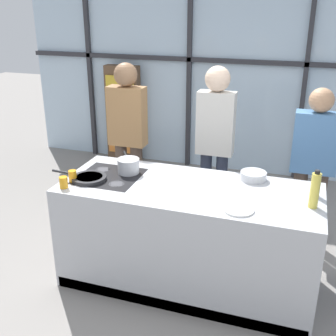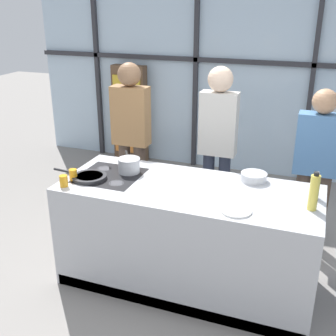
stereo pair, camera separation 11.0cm
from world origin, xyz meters
name	(u,v)px [view 2 (the right image)]	position (x,y,z in m)	size (l,w,h in m)	color
ground_plane	(187,280)	(0.00, 0.00, 0.00)	(18.00, 18.00, 0.00)	gray
back_window_wall	(252,72)	(0.00, 2.74, 1.40)	(6.40, 0.10, 2.80)	silver
bookshelf	(130,114)	(-1.72, 2.56, 0.72)	(0.50, 0.19, 1.43)	brown
demo_island	(187,236)	(0.00, 0.00, 0.45)	(2.09, 0.86, 0.90)	#B7BABF
spectator_far_left	(131,131)	(-0.94, 0.94, 1.00)	(0.39, 0.24, 1.72)	#47382D
spectator_center_left	(218,139)	(0.00, 0.94, 1.02)	(0.36, 0.24, 1.73)	#232838
spectator_center_right	(316,162)	(0.94, 0.94, 0.90)	(0.41, 0.22, 1.58)	#47382D
frying_pan	(89,177)	(-0.84, -0.12, 0.92)	(0.52, 0.29, 0.03)	#232326
saucepan	(129,165)	(-0.58, 0.13, 0.97)	(0.24, 0.32, 0.13)	silver
white_plate	(236,211)	(0.44, -0.28, 0.91)	(0.22, 0.22, 0.01)	white
mixing_bowl	(254,177)	(0.47, 0.31, 0.94)	(0.22, 0.22, 0.07)	silver
oil_bottle	(314,192)	(0.95, -0.06, 1.04)	(0.07, 0.07, 0.29)	#E0CC4C
pepper_grinder	(316,186)	(0.96, 0.15, 1.00)	(0.05, 0.05, 0.22)	#332319
juice_glass_near	(64,181)	(-0.95, -0.33, 0.95)	(0.07, 0.07, 0.09)	orange
juice_glass_far	(73,175)	(-0.95, -0.19, 0.95)	(0.07, 0.07, 0.09)	orange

